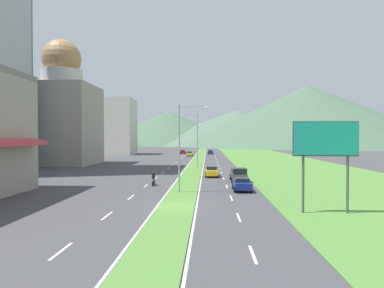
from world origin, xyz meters
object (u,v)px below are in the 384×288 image
Objects in this scene: car_1 at (212,171)px; car_3 at (190,154)px; street_lamp_far at (198,138)px; car_0 at (242,184)px; pickup_truck_0 at (239,174)px; motorcycle_rider at (154,180)px; street_lamp_near at (182,142)px; street_lamp_mid at (196,137)px; billboard_roadside at (326,143)px; car_2 at (183,152)px; car_4 at (210,152)px.

car_1 reaches higher than car_3.
car_0 is (6.70, -59.32, -5.39)m from street_lamp_far.
car_1 is (-3.32, 13.81, 0.04)m from car_0.
car_1 is 0.79× the size of pickup_truck_0.
street_lamp_near is at bearing -142.83° from motorcycle_rider.
street_lamp_mid is at bearing -168.64° from car_1.
street_lamp_far is at bearing -175.75° from car_1.
billboard_roadside is 85.53m from car_3.
car_0 is 0.97× the size of car_1.
pickup_truck_0 is (7.07, 9.75, -4.64)m from street_lamp_near.
billboard_roadside is (12.19, -9.78, 0.00)m from street_lamp_near.
street_lamp_near is at bearing -76.07° from car_0.
street_lamp_far is at bearing -167.01° from car_2.
pickup_truck_0 is (7.06, -51.23, -5.18)m from street_lamp_far.
car_0 is at bearing -109.11° from motorcycle_rider.
motorcycle_rider reaches higher than car_1.
street_lamp_far is (0.01, 60.98, 0.54)m from street_lamp_near.
pickup_truck_0 is (3.38, -78.11, 0.22)m from car_4.
street_lamp_near is at bearing -90.01° from street_lamp_far.
billboard_roadside reaches higher than motorcycle_rider.
street_lamp_mid reaches higher than pickup_truck_0.
car_3 is (-15.46, 83.99, -4.83)m from billboard_roadside.
car_4 is (-3.03, 86.19, -0.01)m from car_0.
car_0 is at bearing 115.57° from billboard_roadside.
motorcycle_rider is (-7.79, -82.44, -0.01)m from car_4.
street_lamp_far is at bearing 90.68° from street_lamp_mid.
car_1 is (3.02, -15.05, -5.38)m from street_lamp_mid.
car_3 is at bearing 94.76° from street_lamp_mid.
car_3 is at bearing 103.92° from street_lamp_far.
car_2 is at bearing -170.28° from pickup_truck_0.
car_3 is (-3.27, 74.20, -4.83)m from street_lamp_near.
car_0 is at bearing -83.55° from street_lamp_far.
car_4 is 78.18m from pickup_truck_0.
motorcycle_rider is (-4.47, -25.11, -5.45)m from street_lamp_mid.
street_lamp_mid is 16.27m from car_1.
car_3 is (-3.28, 13.22, -5.37)m from street_lamp_far.
car_4 is (3.69, 87.86, -4.86)m from street_lamp_near.
street_lamp_mid is at bearing -175.24° from car_3.
street_lamp_far is 2.35× the size of car_3.
street_lamp_near is 15.63m from billboard_roadside.
car_3 is at bearing -167.79° from car_2.
car_1 is at bearing -78.64° from street_lamp_mid.
motorcycle_rider is at bearing 137.00° from billboard_roadside.
car_1 is (3.38, -45.51, -5.35)m from street_lamp_far.
pickup_truck_0 is at bearing 2.48° from car_4.
street_lamp_mid reaches higher than billboard_roadside.
street_lamp_near is 8.45m from car_0.
car_2 is 2.03× the size of motorcycle_rider.
street_lamp_near is 12.90m from pickup_truck_0.
car_0 is at bearing 13.52° from car_1.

